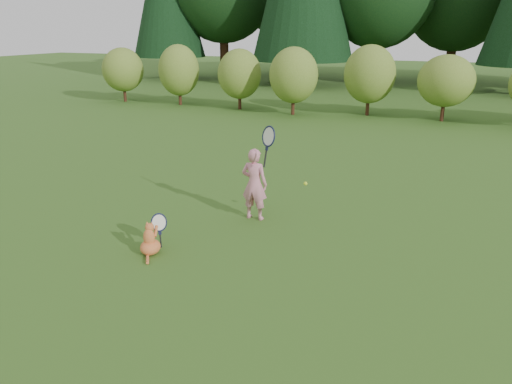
% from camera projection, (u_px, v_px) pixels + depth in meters
% --- Properties ---
extents(ground, '(100.00, 100.00, 0.00)m').
position_uv_depth(ground, '(226.00, 245.00, 8.26)').
color(ground, '#1F5116').
rests_on(ground, ground).
extents(shrub_row, '(28.00, 3.00, 2.80)m').
position_uv_depth(shrub_row, '(372.00, 82.00, 19.21)').
color(shrub_row, '#5A7424').
rests_on(shrub_row, ground).
extents(child, '(0.76, 0.48, 2.02)m').
position_uv_depth(child, '(255.00, 183.00, 9.16)').
color(child, pink).
rests_on(child, ground).
extents(cat, '(0.43, 0.76, 0.72)m').
position_uv_depth(cat, '(150.00, 237.00, 7.87)').
color(cat, '#CA5726').
rests_on(cat, ground).
extents(tennis_ball, '(0.07, 0.07, 0.07)m').
position_uv_depth(tennis_ball, '(305.00, 184.00, 8.82)').
color(tennis_ball, '#CBCE18').
rests_on(tennis_ball, ground).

